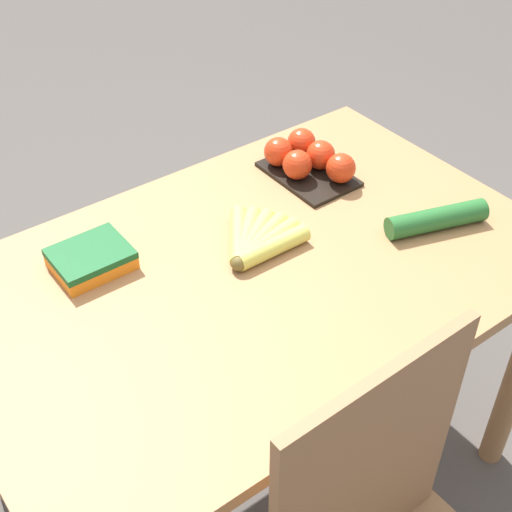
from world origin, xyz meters
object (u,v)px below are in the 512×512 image
carrot_bag (91,257)px  tomato_pack (308,159)px  cucumber_near (437,219)px  banana_bunch (256,241)px

carrot_bag → tomato_pack: bearing=-179.4°
tomato_pack → carrot_bag: 0.57m
tomato_pack → cucumber_near: (-0.08, 0.33, -0.01)m
banana_bunch → carrot_bag: 0.34m
banana_bunch → cucumber_near: bearing=153.3°
banana_bunch → cucumber_near: (-0.35, 0.18, 0.01)m
banana_bunch → carrot_bag: (0.30, -0.15, 0.01)m
tomato_pack → carrot_bag: (0.57, 0.01, -0.01)m
banana_bunch → tomato_pack: 0.31m
banana_bunch → tomato_pack: (-0.27, -0.16, 0.02)m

